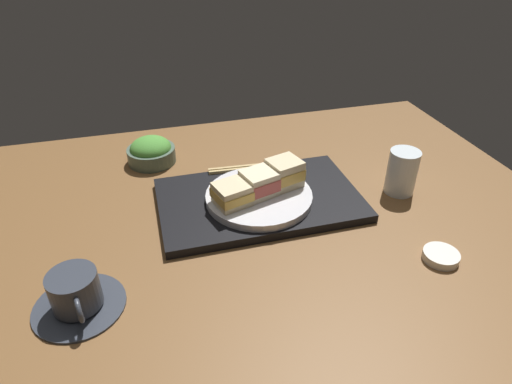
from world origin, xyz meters
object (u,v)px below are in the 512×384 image
(sandwich_plate, at_px, (259,197))
(chopsticks_pair, at_px, (252,167))
(sandwich_middle, at_px, (259,183))
(small_sauce_dish, at_px, (441,256))
(drinking_glass, at_px, (402,172))
(coffee_cup, at_px, (76,295))
(sandwich_far, at_px, (232,194))
(sandwich_near, at_px, (284,173))
(salad_bowl, at_px, (151,152))

(sandwich_plate, relative_size, chopsticks_pair, 1.08)
(sandwich_middle, height_order, small_sauce_dish, sandwich_middle)
(chopsticks_pair, xyz_separation_m, drinking_glass, (-0.31, 0.16, 0.03))
(sandwich_middle, bearing_deg, coffee_cup, 28.69)
(drinking_glass, bearing_deg, chopsticks_pair, -27.28)
(small_sauce_dish, bearing_deg, sandwich_plate, -42.03)
(coffee_cup, distance_m, drinking_glass, 0.71)
(sandwich_middle, height_order, drinking_glass, drinking_glass)
(sandwich_plate, bearing_deg, sandwich_far, 18.14)
(sandwich_plate, relative_size, sandwich_far, 2.68)
(sandwich_near, distance_m, salad_bowl, 0.37)
(salad_bowl, relative_size, small_sauce_dish, 1.81)
(chopsticks_pair, xyz_separation_m, coffee_cup, (0.38, 0.33, 0.01))
(chopsticks_pair, height_order, drinking_glass, drinking_glass)
(sandwich_far, relative_size, small_sauce_dish, 1.29)
(sandwich_plate, distance_m, sandwich_near, 0.08)
(sandwich_near, bearing_deg, small_sauce_dish, 128.43)
(sandwich_plate, xyz_separation_m, sandwich_far, (0.06, 0.02, 0.03))
(sandwich_middle, height_order, sandwich_far, sandwich_middle)
(sandwich_near, xyz_separation_m, sandwich_middle, (0.06, 0.02, -0.00))
(salad_bowl, height_order, chopsticks_pair, salad_bowl)
(sandwich_near, bearing_deg, sandwich_far, 18.14)
(sandwich_far, height_order, small_sauce_dish, sandwich_far)
(sandwich_plate, xyz_separation_m, drinking_glass, (-0.33, 0.02, 0.02))
(coffee_cup, xyz_separation_m, drinking_glass, (-0.69, -0.17, 0.02))
(sandwich_near, xyz_separation_m, sandwich_far, (0.13, 0.04, -0.01))
(sandwich_plate, bearing_deg, sandwich_near, -161.86)
(sandwich_near, distance_m, coffee_cup, 0.48)
(coffee_cup, bearing_deg, small_sauce_dish, 175.11)
(chopsticks_pair, distance_m, small_sauce_dish, 0.46)
(sandwich_middle, bearing_deg, salad_bowl, -51.96)
(sandwich_plate, xyz_separation_m, chopsticks_pair, (-0.02, -0.13, -0.00))
(small_sauce_dish, bearing_deg, drinking_glass, -101.49)
(salad_bowl, bearing_deg, sandwich_plate, 128.04)
(coffee_cup, bearing_deg, sandwich_middle, -151.31)
(salad_bowl, relative_size, chopsticks_pair, 0.57)
(coffee_cup, height_order, small_sauce_dish, coffee_cup)
(sandwich_near, relative_size, small_sauce_dish, 1.25)
(sandwich_far, bearing_deg, drinking_glass, 179.55)
(sandwich_near, bearing_deg, salad_bowl, -42.13)
(sandwich_middle, bearing_deg, small_sauce_dish, 137.97)
(drinking_glass, bearing_deg, sandwich_plate, -4.17)
(sandwich_far, bearing_deg, coffee_cup, 30.71)
(salad_bowl, xyz_separation_m, chopsticks_pair, (-0.23, 0.13, -0.01))
(sandwich_far, height_order, drinking_glass, drinking_glass)
(drinking_glass, bearing_deg, sandwich_middle, -4.17)
(small_sauce_dish, bearing_deg, sandwich_far, -34.01)
(sandwich_near, xyz_separation_m, small_sauce_dish, (-0.22, 0.27, -0.06))
(chopsticks_pair, bearing_deg, sandwich_plate, 81.21)
(chopsticks_pair, bearing_deg, sandwich_middle, 81.21)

